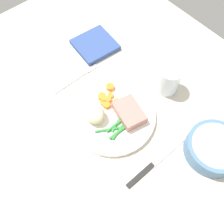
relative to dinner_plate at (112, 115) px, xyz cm
name	(u,v)px	position (x,y,z in cm)	size (l,w,h in cm)	color
dining_table	(124,114)	(1.34, 3.39, -1.80)	(120.00, 90.00, 2.00)	beige
dinner_plate	(112,115)	(0.00, 0.00, 0.00)	(24.65, 24.65, 1.60)	white
meat_portion	(130,111)	(3.33, 3.88, 2.20)	(8.95, 6.33, 2.80)	#B2756B
mashed_potatoes	(94,113)	(-2.22, -4.44, 3.14)	(6.39, 5.36, 4.69)	beige
carrot_slices	(108,98)	(-4.53, 2.14, 1.36)	(7.67, 7.00, 1.29)	orange
green_beans	(117,127)	(4.16, -1.68, 1.17)	(5.40, 10.42, 0.84)	#2D8C38
fork	(76,79)	(-17.25, -0.26, -0.60)	(1.44, 16.60, 0.40)	silver
knife	(155,162)	(17.62, -0.29, -0.60)	(1.70, 20.50, 0.64)	black
water_glass	(168,81)	(3.18, 18.80, 2.97)	(6.74, 6.74, 8.86)	silver
salad_bowl	(214,148)	(25.02, 13.15, 1.96)	(14.47, 14.47, 4.89)	#4C7299
napkin	(95,45)	(-23.90, 12.79, 0.03)	(12.31, 12.55, 1.66)	#334C8C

